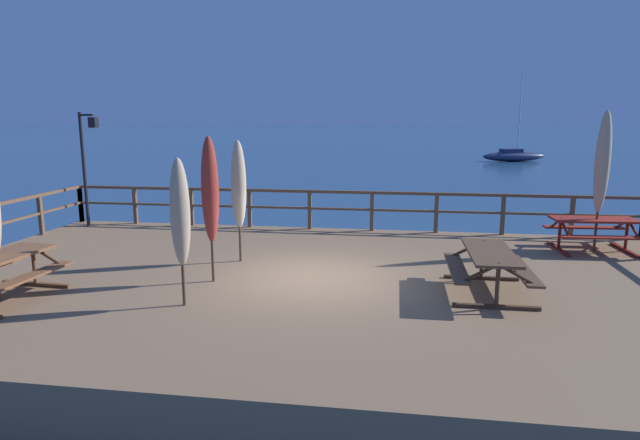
# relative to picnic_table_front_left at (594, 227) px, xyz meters

# --- Properties ---
(ground_plane) EXTENTS (600.00, 600.00, 0.00)m
(ground_plane) POSITION_rel_picnic_table_front_left_xyz_m (-6.06, -3.04, -1.44)
(ground_plane) COLOR navy
(wooden_deck) EXTENTS (15.79, 9.37, 0.89)m
(wooden_deck) POSITION_rel_picnic_table_front_left_xyz_m (-6.06, -3.04, -1.00)
(wooden_deck) COLOR #846647
(wooden_deck) RESTS_ON ground
(railing_waterside_far) EXTENTS (15.59, 0.10, 1.09)m
(railing_waterside_far) POSITION_rel_picnic_table_front_left_xyz_m (-6.06, 1.50, 0.19)
(railing_waterside_far) COLOR brown
(railing_waterside_far) RESTS_ON wooden_deck
(picnic_table_front_left) EXTENTS (1.94, 1.52, 0.78)m
(picnic_table_front_left) POSITION_rel_picnic_table_front_left_xyz_m (0.00, 0.00, 0.00)
(picnic_table_front_left) COLOR maroon
(picnic_table_front_left) RESTS_ON wooden_deck
(picnic_table_mid_centre) EXTENTS (1.42, 1.99, 0.78)m
(picnic_table_mid_centre) POSITION_rel_picnic_table_front_left_xyz_m (-2.87, -3.52, 0.00)
(picnic_table_mid_centre) COLOR brown
(picnic_table_mid_centre) RESTS_ON wooden_deck
(patio_umbrella_tall_back_right) EXTENTS (0.32, 0.32, 3.23)m
(patio_umbrella_tall_back_right) POSITION_rel_picnic_table_front_left_xyz_m (0.03, -0.07, 1.49)
(patio_umbrella_tall_back_right) COLOR #4C3828
(patio_umbrella_tall_back_right) RESTS_ON wooden_deck
(patio_umbrella_tall_front) EXTENTS (0.32, 0.32, 2.45)m
(patio_umbrella_tall_front) POSITION_rel_picnic_table_front_left_xyz_m (-7.95, -4.92, 1.00)
(patio_umbrella_tall_front) COLOR #4C3828
(patio_umbrella_tall_front) RESTS_ON wooden_deck
(patio_umbrella_tall_mid_left) EXTENTS (0.32, 0.32, 2.60)m
(patio_umbrella_tall_mid_left) POSITION_rel_picnic_table_front_left_xyz_m (-7.83, -2.11, 1.10)
(patio_umbrella_tall_mid_left) COLOR #4C3828
(patio_umbrella_tall_mid_left) RESTS_ON wooden_deck
(patio_umbrella_short_mid) EXTENTS (0.32, 0.32, 2.74)m
(patio_umbrella_short_mid) POSITION_rel_picnic_table_front_left_xyz_m (-7.92, -3.59, 1.18)
(patio_umbrella_short_mid) COLOR #4C3828
(patio_umbrella_short_mid) RESTS_ON wooden_deck
(lamp_post_hooked) EXTENTS (0.66, 0.34, 3.20)m
(lamp_post_hooked) POSITION_rel_picnic_table_front_left_xyz_m (-13.08, 0.88, 1.56)
(lamp_post_hooked) COLOR black
(lamp_post_hooked) RESTS_ON wooden_deck
(sailboat_distant) EXTENTS (6.22, 3.53, 7.72)m
(sailboat_distant) POSITION_rel_picnic_table_front_left_xyz_m (5.67, 37.76, -0.93)
(sailboat_distant) COLOR navy
(sailboat_distant) RESTS_ON ground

